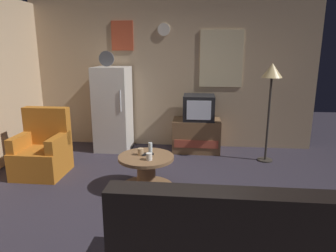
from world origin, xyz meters
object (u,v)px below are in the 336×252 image
at_px(tv_stand, 196,135).
at_px(crt_tv, 199,108).
at_px(wine_glass, 150,148).
at_px(mug_ceramic_tan, 141,152).
at_px(couch, 229,252).
at_px(fridge, 113,109).
at_px(remote_control, 148,154).
at_px(mug_ceramic_white, 149,157).
at_px(coffee_table, 146,173).
at_px(armchair, 43,151).
at_px(standing_lamp, 272,78).

distance_m(tv_stand, crt_tv, 0.51).
bearing_deg(wine_glass, mug_ceramic_tan, -150.23).
bearing_deg(crt_tv, couch, -85.63).
bearing_deg(couch, fridge, 118.74).
bearing_deg(remote_control, couch, -85.70).
distance_m(mug_ceramic_white, couch, 1.74).
distance_m(coffee_table, mug_ceramic_tan, 0.29).
bearing_deg(fridge, armchair, -120.71).
xyz_separation_m(tv_stand, mug_ceramic_white, (-0.56, -1.81, 0.22)).
bearing_deg(remote_control, mug_ceramic_tan, 158.81).
bearing_deg(couch, wine_glass, 116.54).
xyz_separation_m(fridge, crt_tv, (1.54, 0.05, 0.04)).
bearing_deg(crt_tv, standing_lamp, -19.75).
bearing_deg(mug_ceramic_tan, crt_tv, 65.85).
xyz_separation_m(wine_glass, armchair, (-1.65, 0.29, -0.20)).
bearing_deg(wine_glass, crt_tv, 68.54).
distance_m(tv_stand, mug_ceramic_tan, 1.80).
bearing_deg(crt_tv, mug_ceramic_white, -108.20).
height_order(wine_glass, couch, couch).
bearing_deg(remote_control, wine_glass, 44.45).
relative_size(tv_stand, wine_glass, 5.60).
xyz_separation_m(fridge, couch, (1.79, -3.27, -0.44)).
relative_size(remote_control, couch, 0.09).
height_order(crt_tv, remote_control, crt_tv).
bearing_deg(crt_tv, wine_glass, -111.46).
height_order(fridge, armchair, fridge).
bearing_deg(remote_control, armchair, 143.86).
bearing_deg(mug_ceramic_tan, mug_ceramic_white, -51.17).
bearing_deg(armchair, tv_stand, 29.73).
relative_size(tv_stand, mug_ceramic_tan, 9.33).
distance_m(fridge, armchair, 1.49).
height_order(mug_ceramic_white, mug_ceramic_tan, same).
relative_size(tv_stand, standing_lamp, 0.53).
relative_size(crt_tv, coffee_table, 0.75).
distance_m(remote_control, armchair, 1.67).
relative_size(standing_lamp, remote_control, 10.60).
relative_size(mug_ceramic_white, armchair, 0.09).
xyz_separation_m(tv_stand, remote_control, (-0.61, -1.64, 0.19)).
xyz_separation_m(tv_stand, armchair, (-2.24, -1.28, 0.05)).
bearing_deg(mug_ceramic_white, tv_stand, 72.72).
height_order(wine_glass, remote_control, wine_glass).
relative_size(fridge, tv_stand, 2.11).
distance_m(mug_ceramic_tan, couch, 1.96).
distance_m(tv_stand, armchair, 2.58).
distance_m(crt_tv, standing_lamp, 1.31).
bearing_deg(standing_lamp, mug_ceramic_white, -140.47).
relative_size(fridge, coffee_table, 2.46).
bearing_deg(wine_glass, remote_control, -111.79).
height_order(remote_control, armchair, armchair).
height_order(tv_stand, wine_glass, wine_glass).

